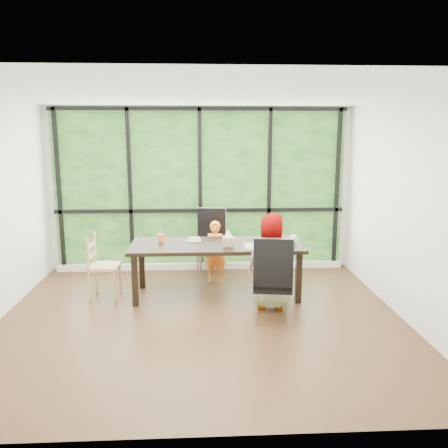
{
  "coord_description": "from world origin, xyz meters",
  "views": [
    {
      "loc": [
        -0.0,
        -5.33,
        2.26
      ],
      "look_at": [
        0.32,
        0.76,
        1.05
      ],
      "focal_mm": 36.57,
      "sensor_mm": 36.0,
      "label": 1
    }
  ],
  "objects": [
    {
      "name": "placemat",
      "position": [
        0.85,
        0.68,
        0.75
      ],
      "size": [
        0.52,
        0.38,
        0.01
      ],
      "primitive_type": "cube",
      "color": "tan",
      "rests_on": "dining_table"
    },
    {
      "name": "chair_interior_leather",
      "position": [
        0.87,
        -0.08,
        0.54
      ],
      "size": [
        0.52,
        0.52,
        1.08
      ],
      "primitive_type": "cube",
      "rotation": [
        0.0,
        0.0,
        2.99
      ],
      "color": "black",
      "rests_on": "ground"
    },
    {
      "name": "back_wall",
      "position": [
        0.0,
        2.25,
        1.35
      ],
      "size": [
        5.0,
        0.0,
        5.0
      ],
      "primitive_type": "plane",
      "rotation": [
        1.57,
        0.0,
        0.0
      ],
      "color": "silver",
      "rests_on": "ground"
    },
    {
      "name": "dining_table",
      "position": [
        0.22,
        0.86,
        0.38
      ],
      "size": [
        2.46,
        1.13,
        0.75
      ],
      "primitive_type": "cube",
      "rotation": [
        0.0,
        0.0,
        0.09
      ],
      "color": "black",
      "rests_on": "ground"
    },
    {
      "name": "straw_white",
      "position": [
        -0.57,
        1.0,
        0.91
      ],
      "size": [
        0.01,
        0.04,
        0.2
      ],
      "primitive_type": "cylinder",
      "rotation": [
        0.14,
        0.0,
        0.0
      ],
      "color": "white",
      "rests_on": "orange_cup"
    },
    {
      "name": "tissue",
      "position": [
        0.38,
        0.72,
        0.93
      ],
      "size": [
        0.12,
        0.12,
        0.11
      ],
      "primitive_type": "cone",
      "color": "white",
      "rests_on": "tissue_box"
    },
    {
      "name": "child_older",
      "position": [
        0.93,
        0.34,
        0.63
      ],
      "size": [
        0.67,
        0.49,
        1.27
      ],
      "primitive_type": "imported",
      "rotation": [
        0.0,
        0.0,
        3.0
      ],
      "color": "slate",
      "rests_on": "ground"
    },
    {
      "name": "crepe_rolls_near",
      "position": [
        0.87,
        0.68,
        0.78
      ],
      "size": [
        0.1,
        0.12,
        0.04
      ],
      "primitive_type": null,
      "color": "tan",
      "rests_on": "plate_near"
    },
    {
      "name": "foliage_backdrop",
      "position": [
        0.0,
        2.23,
        1.35
      ],
      "size": [
        4.8,
        0.02,
        2.65
      ],
      "primitive_type": "cube",
      "color": "#144714",
      "rests_on": "back_wall"
    },
    {
      "name": "green_cup",
      "position": [
        1.23,
        0.62,
        0.81
      ],
      "size": [
        0.08,
        0.08,
        0.13
      ],
      "primitive_type": "cylinder",
      "color": "#49C828",
      "rests_on": "dining_table"
    },
    {
      "name": "plate_near",
      "position": [
        0.87,
        0.68,
        0.76
      ],
      "size": [
        0.24,
        0.24,
        0.02
      ],
      "primitive_type": "cylinder",
      "color": "white",
      "rests_on": "dining_table"
    },
    {
      "name": "orange_cup",
      "position": [
        -0.57,
        1.0,
        0.81
      ],
      "size": [
        0.07,
        0.07,
        0.12
      ],
      "primitive_type": "cylinder",
      "color": "orange",
      "rests_on": "dining_table"
    },
    {
      "name": "ground",
      "position": [
        0.0,
        0.0,
        0.0
      ],
      "size": [
        5.0,
        5.0,
        0.0
      ],
      "primitive_type": "plane",
      "color": "black",
      "rests_on": "ground"
    },
    {
      "name": "chair_window_leather",
      "position": [
        0.16,
        1.77,
        0.54
      ],
      "size": [
        0.51,
        0.51,
        1.08
      ],
      "primitive_type": "cube",
      "rotation": [
        0.0,
        0.0,
        -0.11
      ],
      "color": "black",
      "rests_on": "ground"
    },
    {
      "name": "crepe_rolls_far",
      "position": [
        -0.09,
        1.06,
        0.78
      ],
      "size": [
        0.2,
        0.12,
        0.04
      ],
      "primitive_type": null,
      "color": "tan",
      "rests_on": "plate_far"
    },
    {
      "name": "child_toddler",
      "position": [
        0.22,
        1.42,
        0.48
      ],
      "size": [
        0.41,
        0.33,
        0.96
      ],
      "primitive_type": "imported",
      "rotation": [
        0.0,
        0.0,
        -0.32
      ],
      "color": "orange",
      "rests_on": "ground"
    },
    {
      "name": "plate_far",
      "position": [
        -0.09,
        1.06,
        0.76
      ],
      "size": [
        0.21,
        0.21,
        0.01
      ],
      "primitive_type": "cylinder",
      "color": "white",
      "rests_on": "dining_table"
    },
    {
      "name": "straw_pink",
      "position": [
        1.23,
        0.62,
        0.92
      ],
      "size": [
        0.01,
        0.04,
        0.2
      ],
      "primitive_type": "cylinder",
      "rotation": [
        0.14,
        0.0,
        0.0
      ],
      "color": "pink",
      "rests_on": "green_cup"
    },
    {
      "name": "window_sill",
      "position": [
        0.0,
        2.15,
        0.05
      ],
      "size": [
        4.8,
        0.12,
        0.1
      ],
      "primitive_type": "cube",
      "color": "silver",
      "rests_on": "ground"
    },
    {
      "name": "chair_end_beech",
      "position": [
        -1.34,
        0.85,
        0.45
      ],
      "size": [
        0.41,
        0.43,
        0.9
      ],
      "primitive_type": "cube",
      "rotation": [
        0.0,
        0.0,
        1.54
      ],
      "color": "#A27F52",
      "rests_on": "ground"
    },
    {
      "name": "white_mug",
      "position": [
        1.32,
        0.93,
        0.8
      ],
      "size": [
        0.09,
        0.09,
        0.09
      ],
      "primitive_type": "cylinder",
      "color": "white",
      "rests_on": "dining_table"
    },
    {
      "name": "tissue_box",
      "position": [
        0.38,
        0.72,
        0.81
      ],
      "size": [
        0.15,
        0.15,
        0.13
      ],
      "primitive_type": "cube",
      "color": "tan",
      "rests_on": "dining_table"
    },
    {
      "name": "window_mullions",
      "position": [
        0.0,
        2.19,
        1.35
      ],
      "size": [
        4.8,
        0.06,
        2.65
      ],
      "primitive_type": null,
      "color": "black",
      "rests_on": "back_wall"
    }
  ]
}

